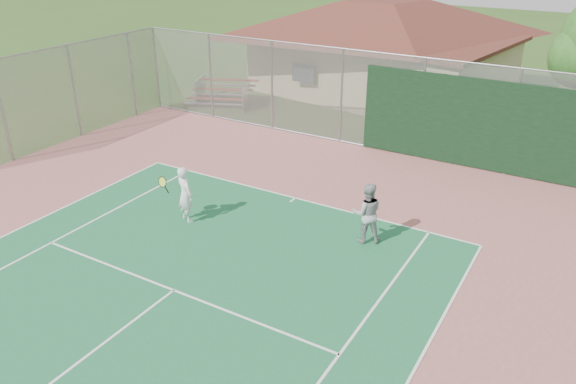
{
  "coord_description": "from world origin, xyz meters",
  "views": [
    {
      "loc": [
        7.5,
        -1.27,
        7.4
      ],
      "look_at": [
        1.09,
        9.6,
        1.42
      ],
      "focal_mm": 35.0,
      "sensor_mm": 36.0,
      "label": 1
    }
  ],
  "objects_px": {
    "clubhouse": "(383,39)",
    "bleachers": "(222,92)",
    "player_white_front": "(185,195)",
    "player_grey_back": "(367,214)"
  },
  "relations": [
    {
      "from": "clubhouse",
      "to": "bleachers",
      "type": "bearing_deg",
      "value": -126.96
    },
    {
      "from": "bleachers",
      "to": "player_grey_back",
      "type": "bearing_deg",
      "value": -61.34
    },
    {
      "from": "player_white_front",
      "to": "clubhouse",
      "type": "bearing_deg",
      "value": -68.09
    },
    {
      "from": "bleachers",
      "to": "player_white_front",
      "type": "height_order",
      "value": "player_white_front"
    },
    {
      "from": "player_white_front",
      "to": "bleachers",
      "type": "bearing_deg",
      "value": -38.29
    },
    {
      "from": "bleachers",
      "to": "player_white_front",
      "type": "xyz_separation_m",
      "value": [
        6.01,
        -9.77,
        0.27
      ]
    },
    {
      "from": "player_grey_back",
      "to": "bleachers",
      "type": "bearing_deg",
      "value": -68.32
    },
    {
      "from": "clubhouse",
      "to": "bleachers",
      "type": "xyz_separation_m",
      "value": [
        -5.53,
        -5.36,
        -2.08
      ]
    },
    {
      "from": "player_white_front",
      "to": "player_grey_back",
      "type": "relative_size",
      "value": 0.99
    },
    {
      "from": "bleachers",
      "to": "player_grey_back",
      "type": "distance_m",
      "value": 13.55
    }
  ]
}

